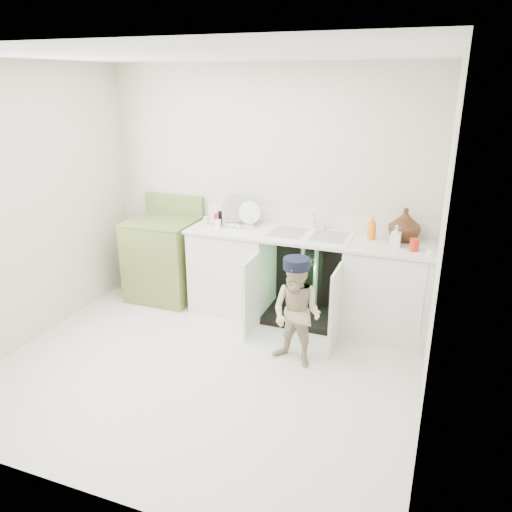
{
  "coord_description": "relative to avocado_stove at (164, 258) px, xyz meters",
  "views": [
    {
      "loc": [
        1.72,
        -3.33,
        2.35
      ],
      "look_at": [
        0.2,
        0.7,
        0.81
      ],
      "focal_mm": 35.0,
      "sensor_mm": 36.0,
      "label": 1
    }
  ],
  "objects": [
    {
      "name": "ground",
      "position": [
        1.08,
        -1.18,
        -0.46
      ],
      "size": [
        3.5,
        3.5,
        0.0
      ],
      "primitive_type": "plane",
      "color": "beige",
      "rests_on": "ground"
    },
    {
      "name": "avocado_stove",
      "position": [
        0.0,
        0.0,
        0.0
      ],
      "size": [
        0.72,
        0.65,
        1.12
      ],
      "color": "olive",
      "rests_on": "ground"
    },
    {
      "name": "repair_worker",
      "position": [
        1.77,
        -0.84,
        0.02
      ],
      "size": [
        0.53,
        0.76,
        0.96
      ],
      "rotation": [
        0.0,
        0.0,
        -0.26
      ],
      "color": "beige",
      "rests_on": "ground"
    },
    {
      "name": "room_shell",
      "position": [
        1.08,
        -1.18,
        0.79
      ],
      "size": [
        6.0,
        5.5,
        1.26
      ],
      "color": "beige",
      "rests_on": "ground"
    },
    {
      "name": "counter_run",
      "position": [
        1.65,
        0.03,
        0.01
      ],
      "size": [
        2.44,
        1.02,
        1.21
      ],
      "color": "silver",
      "rests_on": "ground"
    }
  ]
}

